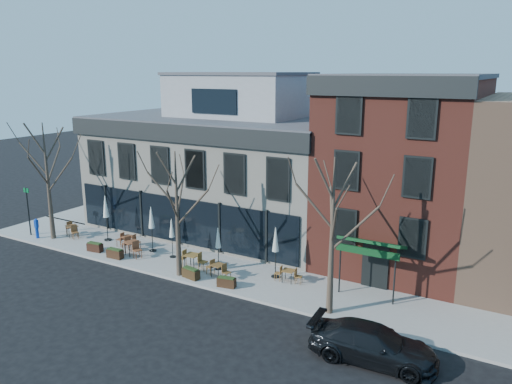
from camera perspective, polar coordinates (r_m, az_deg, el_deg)
The scene contains 26 objects.
ground at distance 33.44m, azimuth -8.59°, elevation -6.29°, with size 120.00×120.00×0.00m, color black.
sidewalk_front at distance 29.97m, azimuth -6.25°, elevation -8.47°, with size 33.50×4.70×0.15m, color gray.
sidewalk_side at distance 44.93m, azimuth -15.12°, elevation -1.33°, with size 4.50×12.00×0.15m, color gray.
corner_building at distance 36.12m, azimuth -3.77°, elevation 3.10°, with size 18.39×10.39×11.10m.
red_brick_building at distance 30.74m, azimuth 16.62°, elevation 2.43°, with size 8.20×11.78×11.18m.
tree_corner at distance 36.09m, azimuth -22.69°, elevation 1.29°, with size 3.93×3.98×7.92m.
tree_mid at distance 27.59m, azimuth -8.99°, elevation -2.34°, with size 3.50×3.55×7.04m.
tree_right at distance 23.15m, azimuth 8.70°, elevation -4.87°, with size 3.72×3.77×7.48m.
sign_pole at distance 37.99m, azimuth -24.61°, elevation -1.70°, with size 0.50×0.10×3.40m.
parked_sedan at distance 21.27m, azimuth 13.22°, elevation -16.55°, with size 2.07×5.09×1.48m, color black.
call_box at distance 37.35m, azimuth -23.78°, elevation -3.75°, with size 0.28×0.28×1.41m.
cafe_set_0 at distance 36.89m, azimuth -20.29°, elevation -4.05°, with size 1.82×1.12×0.94m.
cafe_set_1 at distance 33.52m, azimuth -14.38°, elevation -5.39°, with size 1.80×0.77×0.93m.
cafe_set_2 at distance 32.15m, azimuth -14.00°, elevation -6.07°, with size 2.04×1.18×1.06m.
cafe_set_3 at distance 29.43m, azimuth -7.31°, elevation -7.66°, with size 1.96×0.83×1.02m.
cafe_set_4 at distance 28.09m, azimuth -4.33°, elevation -8.78°, with size 1.75×0.80×0.90m.
cafe_set_5 at distance 27.47m, azimuth 3.72°, elevation -9.39°, with size 1.61×0.70×0.83m.
umbrella_0 at distance 34.81m, azimuth -16.80°, elevation -1.88°, with size 0.50×0.50×3.12m.
umbrella_1 at distance 32.03m, azimuth -11.87°, elevation -3.16°, with size 0.47×0.47×2.93m.
umbrella_2 at distance 30.87m, azimuth -9.61°, elevation -4.32°, with size 0.39×0.39×2.47m.
umbrella_3 at distance 28.68m, azimuth -4.36°, elevation -5.51°, with size 0.40×0.40×2.51m.
umbrella_4 at distance 27.46m, azimuth 2.25°, elevation -5.77°, with size 0.46×0.46×2.89m.
planter_0 at distance 33.49m, azimuth -17.93°, elevation -6.00°, with size 1.07×0.52×0.58m.
planter_1 at distance 31.98m, azimuth -15.82°, elevation -6.76°, with size 1.08×0.47×0.60m.
planter_2 at distance 28.17m, azimuth -7.45°, elevation -9.17°, with size 1.11×0.59×0.59m.
planter_3 at distance 26.93m, azimuth -3.39°, elevation -10.23°, with size 1.05×0.58×0.56m.
Camera 1 is at (19.82, -24.45, 11.31)m, focal length 35.00 mm.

